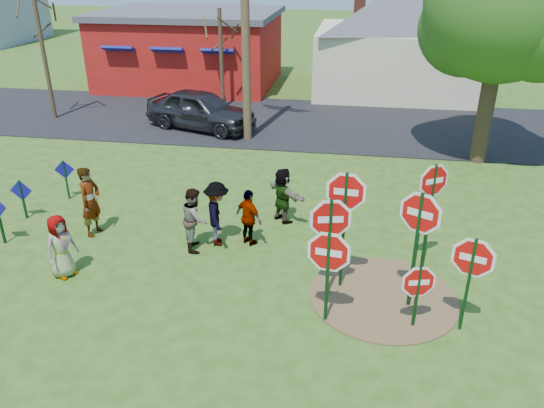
{
  "coord_description": "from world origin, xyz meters",
  "views": [
    {
      "loc": [
        3.63,
        -10.76,
        6.81
      ],
      "look_at": [
        1.78,
        0.73,
        1.21
      ],
      "focal_mm": 35.0,
      "sensor_mm": 36.0,
      "label": 1
    }
  ],
  "objects_px": {
    "suv": "(201,110)",
    "leafy_tree": "(507,12)",
    "stop_sign_b": "(345,202)",
    "stop_sign_a": "(328,259)",
    "person_b": "(90,201)",
    "stop_sign_c": "(419,225)",
    "stop_sign_d": "(432,191)",
    "person_a": "(61,246)"
  },
  "relations": [
    {
      "from": "person_b",
      "to": "suv",
      "type": "distance_m",
      "value": 9.26
    },
    {
      "from": "person_b",
      "to": "person_a",
      "type": "bearing_deg",
      "value": -162.78
    },
    {
      "from": "leafy_tree",
      "to": "stop_sign_b",
      "type": "bearing_deg",
      "value": -118.12
    },
    {
      "from": "stop_sign_d",
      "to": "person_b",
      "type": "xyz_separation_m",
      "value": [
        -8.41,
        0.38,
        -1.07
      ]
    },
    {
      "from": "stop_sign_d",
      "to": "person_a",
      "type": "xyz_separation_m",
      "value": [
        -8.17,
        -1.61,
        -1.24
      ]
    },
    {
      "from": "stop_sign_d",
      "to": "person_b",
      "type": "bearing_deg",
      "value": 146.3
    },
    {
      "from": "suv",
      "to": "stop_sign_c",
      "type": "bearing_deg",
      "value": -126.85
    },
    {
      "from": "person_a",
      "to": "person_b",
      "type": "bearing_deg",
      "value": 31.4
    },
    {
      "from": "stop_sign_a",
      "to": "stop_sign_b",
      "type": "relative_size",
      "value": 0.75
    },
    {
      "from": "suv",
      "to": "leafy_tree",
      "type": "relative_size",
      "value": 0.6
    },
    {
      "from": "stop_sign_b",
      "to": "suv",
      "type": "distance_m",
      "value": 12.43
    },
    {
      "from": "stop_sign_a",
      "to": "person_b",
      "type": "xyz_separation_m",
      "value": [
        -6.29,
        2.69,
        -0.52
      ]
    },
    {
      "from": "stop_sign_a",
      "to": "stop_sign_c",
      "type": "xyz_separation_m",
      "value": [
        1.7,
        0.77,
        0.47
      ]
    },
    {
      "from": "person_b",
      "to": "suv",
      "type": "relative_size",
      "value": 0.4
    },
    {
      "from": "stop_sign_a",
      "to": "stop_sign_b",
      "type": "xyz_separation_m",
      "value": [
        0.24,
        1.26,
        0.63
      ]
    },
    {
      "from": "stop_sign_a",
      "to": "person_b",
      "type": "bearing_deg",
      "value": 164.35
    },
    {
      "from": "stop_sign_b",
      "to": "stop_sign_c",
      "type": "bearing_deg",
      "value": -13.86
    },
    {
      "from": "stop_sign_a",
      "to": "stop_sign_b",
      "type": "height_order",
      "value": "stop_sign_b"
    },
    {
      "from": "stop_sign_a",
      "to": "stop_sign_c",
      "type": "bearing_deg",
      "value": 31.74
    },
    {
      "from": "suv",
      "to": "stop_sign_b",
      "type": "bearing_deg",
      "value": -131.12
    },
    {
      "from": "stop_sign_d",
      "to": "leafy_tree",
      "type": "relative_size",
      "value": 0.35
    },
    {
      "from": "stop_sign_b",
      "to": "leafy_tree",
      "type": "relative_size",
      "value": 0.37
    },
    {
      "from": "person_a",
      "to": "suv",
      "type": "bearing_deg",
      "value": 24.25
    },
    {
      "from": "person_a",
      "to": "person_b",
      "type": "relative_size",
      "value": 0.81
    },
    {
      "from": "stop_sign_d",
      "to": "person_a",
      "type": "distance_m",
      "value": 8.42
    },
    {
      "from": "stop_sign_b",
      "to": "stop_sign_d",
      "type": "relative_size",
      "value": 1.05
    },
    {
      "from": "person_b",
      "to": "suv",
      "type": "xyz_separation_m",
      "value": [
        0.29,
        9.25,
        -0.1
      ]
    },
    {
      "from": "stop_sign_d",
      "to": "person_a",
      "type": "relative_size",
      "value": 1.81
    },
    {
      "from": "stop_sign_d",
      "to": "stop_sign_b",
      "type": "bearing_deg",
      "value": 178.05
    },
    {
      "from": "stop_sign_b",
      "to": "stop_sign_c",
      "type": "height_order",
      "value": "stop_sign_b"
    },
    {
      "from": "stop_sign_a",
      "to": "stop_sign_c",
      "type": "height_order",
      "value": "stop_sign_c"
    },
    {
      "from": "leafy_tree",
      "to": "stop_sign_a",
      "type": "bearing_deg",
      "value": -116.13
    },
    {
      "from": "suv",
      "to": "leafy_tree",
      "type": "bearing_deg",
      "value": -82.19
    },
    {
      "from": "stop_sign_c",
      "to": "person_a",
      "type": "distance_m",
      "value": 7.84
    },
    {
      "from": "stop_sign_a",
      "to": "person_b",
      "type": "distance_m",
      "value": 6.86
    },
    {
      "from": "suv",
      "to": "leafy_tree",
      "type": "height_order",
      "value": "leafy_tree"
    },
    {
      "from": "stop_sign_b",
      "to": "suv",
      "type": "height_order",
      "value": "stop_sign_b"
    },
    {
      "from": "stop_sign_a",
      "to": "person_a",
      "type": "distance_m",
      "value": 6.13
    },
    {
      "from": "stop_sign_c",
      "to": "stop_sign_d",
      "type": "distance_m",
      "value": 1.6
    },
    {
      "from": "stop_sign_a",
      "to": "leafy_tree",
      "type": "bearing_deg",
      "value": 71.37
    },
    {
      "from": "stop_sign_a",
      "to": "leafy_tree",
      "type": "xyz_separation_m",
      "value": [
        4.85,
        9.88,
        3.58
      ]
    },
    {
      "from": "suv",
      "to": "stop_sign_a",
      "type": "bearing_deg",
      "value": -134.75
    }
  ]
}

